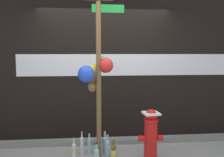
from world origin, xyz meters
TOP-DOWN VIEW (x-y plane):
  - building_wall at (0.00, 1.34)m, footprint 10.00×0.21m
  - curb_strip at (0.00, 0.86)m, footprint 8.00×0.12m
  - memorial_post at (-0.18, 0.30)m, footprint 0.72×0.49m
  - fire_hydrant at (0.65, 0.14)m, footprint 0.38×0.27m
  - bottle_0 at (-0.05, 0.47)m, footprint 0.08×0.08m
  - bottle_1 at (-0.02, 0.35)m, footprint 0.08×0.08m
  - bottle_2 at (0.07, 0.23)m, footprint 0.08×0.08m
  - bottle_3 at (0.04, 0.02)m, footprint 0.06×0.06m
  - bottle_4 at (-0.21, 0.04)m, footprint 0.07×0.07m
  - bottle_5 at (-0.13, 0.43)m, footprint 0.08×0.08m
  - bottle_6 at (-0.43, 0.44)m, footprint 0.06×0.06m
  - bottle_7 at (-0.56, 0.35)m, footprint 0.07×0.07m
  - bottle_8 at (-0.31, 0.50)m, footprint 0.06×0.06m
  - litter_0 at (1.36, 0.92)m, footprint 0.15×0.15m
  - litter_1 at (1.21, 0.66)m, footprint 0.13×0.12m

SIDE VIEW (x-z plane):
  - litter_0 at x=1.36m, z-range 0.00..0.01m
  - litter_1 at x=1.21m, z-range 0.00..0.01m
  - curb_strip at x=0.00m, z-range 0.00..0.08m
  - bottle_2 at x=0.07m, z-range -0.03..0.27m
  - bottle_4 at x=-0.21m, z-range -0.04..0.29m
  - bottle_7 at x=-0.56m, z-range -0.04..0.29m
  - bottle_8 at x=-0.31m, z-range -0.03..0.32m
  - bottle_1 at x=-0.02m, z-range -0.03..0.32m
  - bottle_0 at x=-0.05m, z-range -0.03..0.33m
  - bottle_5 at x=-0.13m, z-range -0.04..0.35m
  - bottle_6 at x=-0.43m, z-range -0.04..0.36m
  - bottle_3 at x=0.04m, z-range -0.04..0.36m
  - fire_hydrant at x=0.65m, z-range 0.02..0.82m
  - building_wall at x=0.00m, z-range 0.00..3.09m
  - memorial_post at x=-0.18m, z-range 0.18..2.99m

